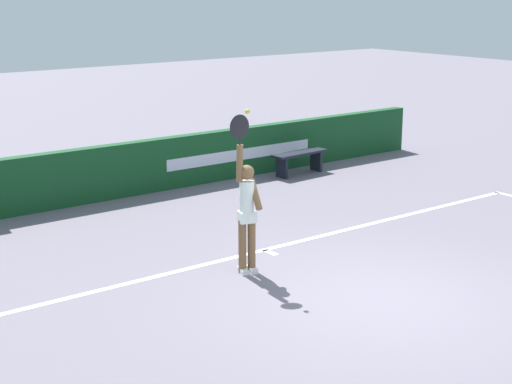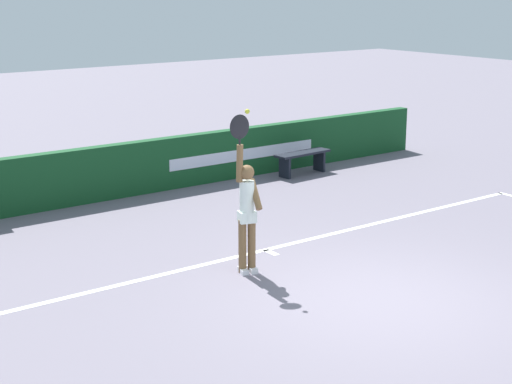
# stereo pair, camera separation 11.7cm
# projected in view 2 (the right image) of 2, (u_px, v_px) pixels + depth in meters

# --- Properties ---
(ground_plane) EXTENTS (60.00, 60.00, 0.00)m
(ground_plane) POSITION_uv_depth(u_px,v_px,m) (383.00, 300.00, 10.51)
(ground_plane) COLOR slate
(court_lines) EXTENTS (11.81, 5.32, 0.00)m
(court_lines) POSITION_uv_depth(u_px,v_px,m) (385.00, 301.00, 10.48)
(court_lines) COLOR white
(court_lines) RESTS_ON ground
(back_wall) EXTENTS (15.02, 0.25, 1.04)m
(back_wall) POSITION_uv_depth(u_px,v_px,m) (134.00, 168.00, 15.65)
(back_wall) COLOR #134521
(back_wall) RESTS_ON ground
(tennis_player) EXTENTS (0.43, 0.41, 2.29)m
(tennis_player) POSITION_uv_depth(u_px,v_px,m) (247.00, 209.00, 11.30)
(tennis_player) COLOR brown
(tennis_player) RESTS_ON ground
(tennis_ball) EXTENTS (0.07, 0.07, 0.07)m
(tennis_ball) POSITION_uv_depth(u_px,v_px,m) (247.00, 111.00, 10.87)
(tennis_ball) COLOR #D0D834
(courtside_bench_far) EXTENTS (1.38, 0.45, 0.49)m
(courtside_bench_far) POSITION_uv_depth(u_px,v_px,m) (303.00, 158.00, 17.35)
(courtside_bench_far) COLOR black
(courtside_bench_far) RESTS_ON ground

